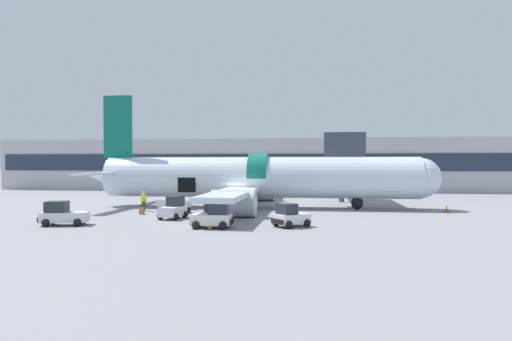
# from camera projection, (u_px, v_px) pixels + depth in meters

# --- Properties ---
(ground_plane) EXTENTS (500.00, 500.00, 0.00)m
(ground_plane) POSITION_uv_depth(u_px,v_px,m) (232.00, 210.00, 41.86)
(ground_plane) COLOR gray
(terminal_strip) EXTENTS (87.85, 11.58, 8.11)m
(terminal_strip) POSITION_uv_depth(u_px,v_px,m) (269.00, 165.00, 74.93)
(terminal_strip) COLOR #B2B2B7
(terminal_strip) RESTS_ON ground_plane
(jet_bridge_stub) EXTENTS (4.05, 11.80, 7.38)m
(jet_bridge_stub) POSITION_uv_depth(u_px,v_px,m) (342.00, 153.00, 49.71)
(jet_bridge_stub) COLOR #4C4C51
(jet_bridge_stub) RESTS_ON ground_plane
(airplane) EXTENTS (34.24, 29.81, 11.13)m
(airplane) POSITION_uv_depth(u_px,v_px,m) (254.00, 178.00, 44.13)
(airplane) COLOR silver
(airplane) RESTS_ON ground_plane
(baggage_tug_lead) EXTENTS (2.02, 2.78, 1.74)m
(baggage_tug_lead) POSITION_uv_depth(u_px,v_px,m) (174.00, 209.00, 35.42)
(baggage_tug_lead) COLOR silver
(baggage_tug_lead) RESTS_ON ground_plane
(baggage_tug_mid) EXTENTS (3.40, 2.36, 1.68)m
(baggage_tug_mid) POSITION_uv_depth(u_px,v_px,m) (63.00, 215.00, 31.59)
(baggage_tug_mid) COLOR silver
(baggage_tug_mid) RESTS_ON ground_plane
(baggage_tug_rear) EXTENTS (2.72, 2.63, 1.61)m
(baggage_tug_rear) POSITION_uv_depth(u_px,v_px,m) (290.00, 217.00, 30.87)
(baggage_tug_rear) COLOR white
(baggage_tug_rear) RESTS_ON ground_plane
(baggage_tug_spare) EXTENTS (2.79, 2.01, 1.70)m
(baggage_tug_spare) POSITION_uv_depth(u_px,v_px,m) (213.00, 217.00, 30.31)
(baggage_tug_spare) COLOR silver
(baggage_tug_spare) RESTS_ON ground_plane
(baggage_cart_loading) EXTENTS (3.84, 2.47, 1.05)m
(baggage_cart_loading) POSITION_uv_depth(u_px,v_px,m) (175.00, 207.00, 39.86)
(baggage_cart_loading) COLOR silver
(baggage_cart_loading) RESTS_ON ground_plane
(ground_crew_loader_a) EXTENTS (0.53, 0.53, 1.66)m
(ground_crew_loader_a) POSITION_uv_depth(u_px,v_px,m) (205.00, 203.00, 39.91)
(ground_crew_loader_a) COLOR #2D2D33
(ground_crew_loader_a) RESTS_ON ground_plane
(ground_crew_loader_b) EXTENTS (0.63, 0.50, 1.81)m
(ground_crew_loader_b) POSITION_uv_depth(u_px,v_px,m) (207.00, 203.00, 38.37)
(ground_crew_loader_b) COLOR #1E2338
(ground_crew_loader_b) RESTS_ON ground_plane
(ground_crew_driver) EXTENTS (0.62, 0.45, 1.78)m
(ground_crew_driver) POSITION_uv_depth(u_px,v_px,m) (144.00, 201.00, 41.22)
(ground_crew_driver) COLOR #2D2D33
(ground_crew_driver) RESTS_ON ground_plane
(suitcase_on_tarmac_upright) EXTENTS (0.41, 0.34, 0.73)m
(suitcase_on_tarmac_upright) POSITION_uv_depth(u_px,v_px,m) (142.00, 211.00, 38.39)
(suitcase_on_tarmac_upright) COLOR olive
(suitcase_on_tarmac_upright) RESTS_ON ground_plane
(safety_cone_nose) EXTENTS (0.51, 0.51, 0.61)m
(safety_cone_nose) POSITION_uv_depth(u_px,v_px,m) (447.00, 209.00, 40.25)
(safety_cone_nose) COLOR black
(safety_cone_nose) RESTS_ON ground_plane
(safety_cone_engine_left) EXTENTS (0.47, 0.47, 0.71)m
(safety_cone_engine_left) POSITION_uv_depth(u_px,v_px,m) (210.00, 224.00, 29.76)
(safety_cone_engine_left) COLOR black
(safety_cone_engine_left) RESTS_ON ground_plane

